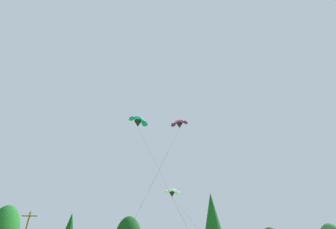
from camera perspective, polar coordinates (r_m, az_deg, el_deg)
name	(u,v)px	position (r m, az deg, el deg)	size (l,w,h in m)	color
treeline_tree_e	(213,226)	(46.08, 10.01, -23.24)	(4.77, 4.77, 14.41)	#472D19
parafoil_kite_high_magenta	(179,124)	(35.12, 2.54, -2.13)	(8.09, 8.92, 18.82)	#D12893
parafoil_kite_mid_teal	(138,121)	(38.57, -6.62, -1.55)	(9.16, 11.28, 20.92)	teal
parafoil_kite_far_white	(172,193)	(40.00, 0.91, -17.02)	(5.70, 17.44, 12.16)	white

